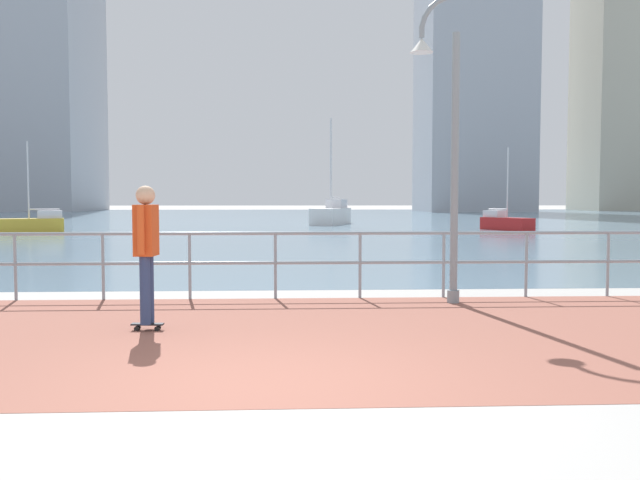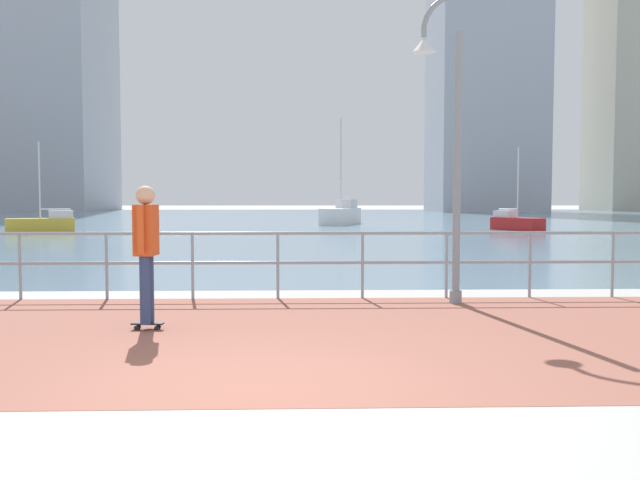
{
  "view_description": "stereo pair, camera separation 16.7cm",
  "coord_description": "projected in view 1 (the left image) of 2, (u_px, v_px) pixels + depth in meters",
  "views": [
    {
      "loc": [
        0.19,
        -5.82,
        1.65
      ],
      "look_at": [
        0.63,
        3.25,
        1.1
      ],
      "focal_mm": 38.43,
      "sensor_mm": 36.0,
      "label": 1
    },
    {
      "loc": [
        0.35,
        -5.83,
        1.65
      ],
      "look_at": [
        0.63,
        3.25,
        1.1
      ],
      "focal_mm": 38.43,
      "sensor_mm": 36.0,
      "label": 2
    }
  ],
  "objects": [
    {
      "name": "ground",
      "position": [
        284.0,
        223.0,
        45.77
      ],
      "size": [
        220.0,
        220.0,
        0.0
      ],
      "primitive_type": "plane",
      "color": "#ADAAA5"
    },
    {
      "name": "brick_paving",
      "position": [
        272.0,
        334.0,
        8.32
      ],
      "size": [
        28.0,
        5.96,
        0.01
      ],
      "primitive_type": "cube",
      "color": "#935647",
      "rests_on": "ground"
    },
    {
      "name": "harbor_water",
      "position": [
        284.0,
        218.0,
        56.16
      ],
      "size": [
        180.0,
        88.0,
        0.0
      ],
      "primitive_type": "cube",
      "color": "slate",
      "rests_on": "ground"
    },
    {
      "name": "waterfront_railing",
      "position": [
        275.0,
        253.0,
        11.25
      ],
      "size": [
        25.25,
        0.06,
        1.11
      ],
      "color": "#8C99A3",
      "rests_on": "ground"
    },
    {
      "name": "lamppost",
      "position": [
        444.0,
        134.0,
        10.65
      ],
      "size": [
        0.82,
        0.36,
        4.81
      ],
      "color": "gray",
      "rests_on": "ground"
    },
    {
      "name": "skateboarder",
      "position": [
        146.0,
        243.0,
        8.5
      ],
      "size": [
        0.41,
        0.56,
        1.81
      ],
      "color": "black",
      "rests_on": "ground"
    },
    {
      "name": "sailboat_ivory",
      "position": [
        332.0,
        214.0,
        43.47
      ],
      "size": [
        2.94,
        4.98,
        6.69
      ],
      "color": "white",
      "rests_on": "ground"
    },
    {
      "name": "sailboat_yellow",
      "position": [
        505.0,
        222.0,
        35.58
      ],
      "size": [
        2.18,
        3.14,
        4.27
      ],
      "color": "#B21E1E",
      "rests_on": "ground"
    },
    {
      "name": "sailboat_teal",
      "position": [
        32.0,
        224.0,
        33.3
      ],
      "size": [
        3.29,
        1.99,
        4.41
      ],
      "color": "gold",
      "rests_on": "ground"
    },
    {
      "name": "tower_steel",
      "position": [
        629.0,
        37.0,
        92.66
      ],
      "size": [
        12.0,
        10.59,
        48.6
      ],
      "color": "#B2AD99",
      "rests_on": "ground"
    },
    {
      "name": "tower_brick",
      "position": [
        473.0,
        37.0,
        84.39
      ],
      "size": [
        12.65,
        12.35,
        44.8
      ],
      "color": "#A3A8B2",
      "rests_on": "ground"
    },
    {
      "name": "tower_concrete",
      "position": [
        22.0,
        36.0,
        89.62
      ],
      "size": [
        17.23,
        17.71,
        47.57
      ],
      "color": "#A3A8B2",
      "rests_on": "ground"
    }
  ]
}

